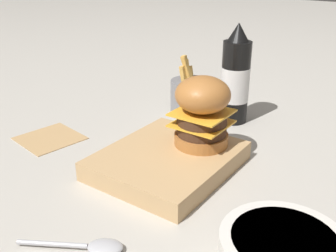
{
  "coord_description": "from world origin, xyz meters",
  "views": [
    {
      "loc": [
        -0.53,
        -0.31,
        0.35
      ],
      "look_at": [
        -0.02,
        0.04,
        0.08
      ],
      "focal_mm": 42.0,
      "sensor_mm": 36.0,
      "label": 1
    }
  ],
  "objects_px": {
    "burger": "(202,111)",
    "ketchup_bottle": "(235,79)",
    "serving_board": "(168,160)",
    "fries_basket": "(191,95)",
    "spoon": "(95,247)"
  },
  "relations": [
    {
      "from": "burger",
      "to": "ketchup_bottle",
      "type": "xyz_separation_m",
      "value": [
        0.21,
        0.04,
        0.0
      ]
    },
    {
      "from": "burger",
      "to": "ketchup_bottle",
      "type": "distance_m",
      "value": 0.21
    },
    {
      "from": "ketchup_bottle",
      "to": "serving_board",
      "type": "bearing_deg",
      "value": -178.48
    },
    {
      "from": "serving_board",
      "to": "fries_basket",
      "type": "bearing_deg",
      "value": 24.19
    },
    {
      "from": "fries_basket",
      "to": "burger",
      "type": "bearing_deg",
      "value": -143.32
    },
    {
      "from": "fries_basket",
      "to": "ketchup_bottle",
      "type": "bearing_deg",
      "value": -84.87
    },
    {
      "from": "serving_board",
      "to": "fries_basket",
      "type": "xyz_separation_m",
      "value": [
        0.26,
        0.12,
        0.03
      ]
    },
    {
      "from": "fries_basket",
      "to": "spoon",
      "type": "distance_m",
      "value": 0.52
    },
    {
      "from": "ketchup_bottle",
      "to": "spoon",
      "type": "relative_size",
      "value": 1.69
    },
    {
      "from": "ketchup_bottle",
      "to": "spoon",
      "type": "height_order",
      "value": "ketchup_bottle"
    },
    {
      "from": "spoon",
      "to": "ketchup_bottle",
      "type": "bearing_deg",
      "value": 65.98
    },
    {
      "from": "burger",
      "to": "spoon",
      "type": "xyz_separation_m",
      "value": [
        -0.29,
        -0.02,
        -0.09
      ]
    },
    {
      "from": "serving_board",
      "to": "spoon",
      "type": "height_order",
      "value": "serving_board"
    },
    {
      "from": "burger",
      "to": "serving_board",
      "type": "bearing_deg",
      "value": 153.2
    },
    {
      "from": "fries_basket",
      "to": "spoon",
      "type": "relative_size",
      "value": 1.07
    }
  ]
}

